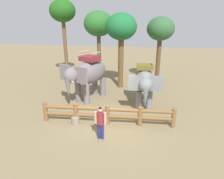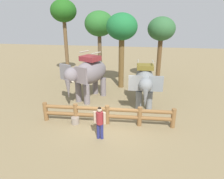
# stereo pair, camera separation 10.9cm
# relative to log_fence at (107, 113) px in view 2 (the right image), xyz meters

# --- Properties ---
(ground_plane) EXTENTS (60.00, 60.00, 0.00)m
(ground_plane) POSITION_rel_log_fence_xyz_m (-0.00, 0.13, -0.61)
(ground_plane) COLOR olive
(log_fence) EXTENTS (7.10, 0.57, 1.05)m
(log_fence) POSITION_rel_log_fence_xyz_m (0.00, 0.00, 0.00)
(log_fence) COLOR brown
(log_fence) RESTS_ON ground
(elephant_near_left) EXTENTS (2.95, 3.89, 3.30)m
(elephant_near_left) POSITION_rel_log_fence_xyz_m (-1.87, 3.12, 1.25)
(elephant_near_left) COLOR slate
(elephant_near_left) RESTS_ON ground
(elephant_center) EXTENTS (1.94, 3.40, 2.92)m
(elephant_center) POSITION_rel_log_fence_xyz_m (1.87, 2.67, 1.03)
(elephant_center) COLOR slate
(elephant_center) RESTS_ON ground
(tourist_woman_in_black) EXTENTS (0.58, 0.33, 1.63)m
(tourist_woman_in_black) POSITION_rel_log_fence_xyz_m (-0.07, -1.45, 0.34)
(tourist_woman_in_black) COLOR navy
(tourist_woman_in_black) RESTS_ON ground
(tree_far_left) EXTENTS (2.28, 2.28, 6.91)m
(tree_far_left) POSITION_rel_log_fence_xyz_m (-5.49, 8.53, 5.16)
(tree_far_left) COLOR brown
(tree_far_left) RESTS_ON ground
(tree_back_center) EXTENTS (2.25, 2.25, 5.49)m
(tree_back_center) POSITION_rel_log_fence_xyz_m (3.00, 8.07, 3.78)
(tree_back_center) COLOR brown
(tree_back_center) RESTS_ON ground
(tree_far_right) EXTENTS (2.35, 2.35, 5.75)m
(tree_far_right) POSITION_rel_log_fence_xyz_m (-0.02, 6.17, 3.98)
(tree_far_right) COLOR brown
(tree_far_right) RESTS_ON ground
(tree_deep_back) EXTENTS (2.47, 2.47, 5.95)m
(tree_deep_back) POSITION_rel_log_fence_xyz_m (-2.17, 7.99, 4.20)
(tree_deep_back) COLOR brown
(tree_deep_back) RESTS_ON ground
(feed_bucket) EXTENTS (0.42, 0.42, 0.38)m
(feed_bucket) POSITION_rel_log_fence_xyz_m (-1.69, -0.30, -0.41)
(feed_bucket) COLOR gray
(feed_bucket) RESTS_ON ground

